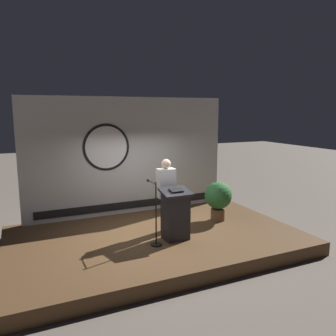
{
  "coord_description": "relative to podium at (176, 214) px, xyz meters",
  "views": [
    {
      "loc": [
        -2.76,
        -6.74,
        3.08
      ],
      "look_at": [
        0.29,
        -0.04,
        1.81
      ],
      "focal_mm": 35.93,
      "sensor_mm": 36.0,
      "label": 1
    }
  ],
  "objects": [
    {
      "name": "speaker_person",
      "position": [
        -0.01,
        0.48,
        0.32
      ],
      "size": [
        0.4,
        0.26,
        1.7
      ],
      "color": "black",
      "rests_on": "stage_platform"
    },
    {
      "name": "microphone_stand",
      "position": [
        -0.52,
        -0.09,
        -0.08
      ],
      "size": [
        0.24,
        0.59,
        1.35
      ],
      "color": "black",
      "rests_on": "stage_platform"
    },
    {
      "name": "banner_display",
      "position": [
        -0.31,
        2.29,
        1.0
      ],
      "size": [
        5.54,
        0.12,
        3.13
      ],
      "color": "silver",
      "rests_on": "stage_platform"
    },
    {
      "name": "stage_platform",
      "position": [
        -0.29,
        0.44,
        -0.7
      ],
      "size": [
        6.4,
        4.0,
        0.3
      ],
      "primitive_type": "cube",
      "color": "brown",
      "rests_on": "ground"
    },
    {
      "name": "potted_plant",
      "position": [
        1.53,
        0.69,
        0.04
      ],
      "size": [
        0.69,
        0.69,
        0.99
      ],
      "color": "brown",
      "rests_on": "stage_platform"
    },
    {
      "name": "ground_plane",
      "position": [
        -0.29,
        0.44,
        -0.85
      ],
      "size": [
        40.0,
        40.0,
        0.0
      ],
      "primitive_type": "plane",
      "color": "#6B6056"
    },
    {
      "name": "podium",
      "position": [
        0.0,
        0.0,
        0.0
      ],
      "size": [
        0.64,
        0.5,
        1.13
      ],
      "color": "#26262B",
      "rests_on": "stage_platform"
    }
  ]
}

